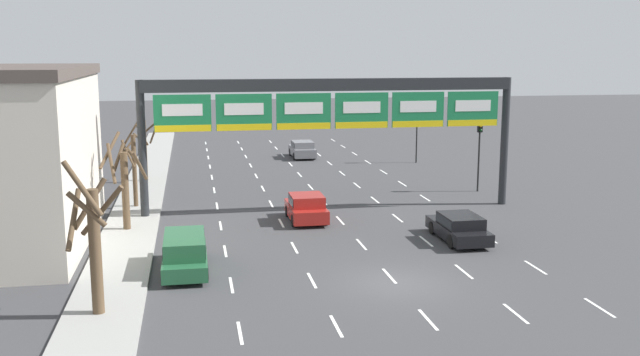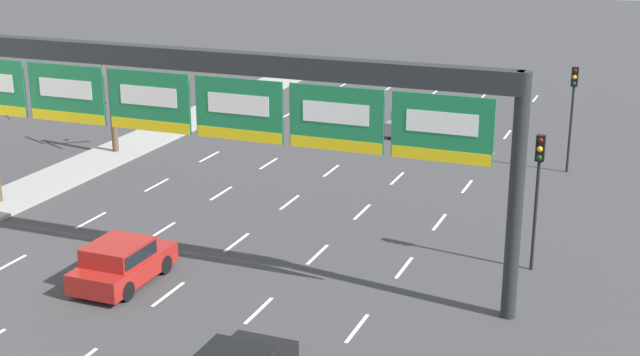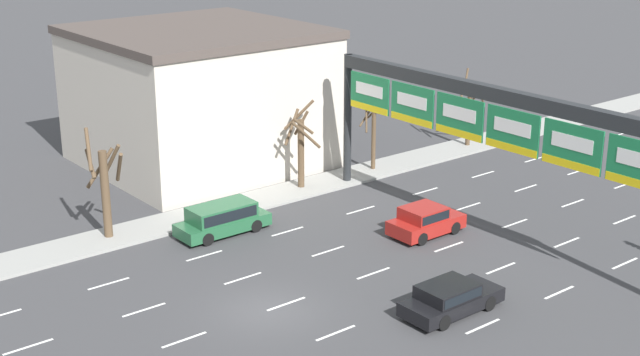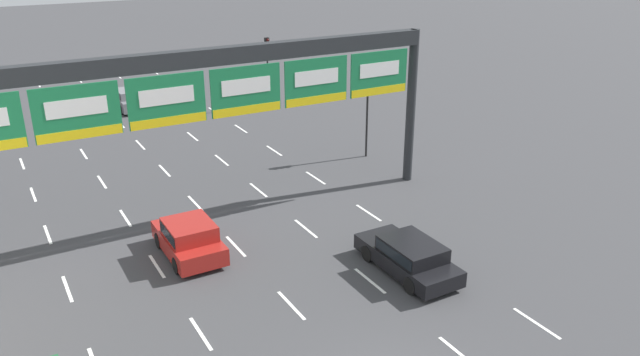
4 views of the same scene
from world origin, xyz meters
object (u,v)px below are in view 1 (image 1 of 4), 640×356
at_px(tree_bare_second, 134,162).
at_px(tree_bare_furthest, 124,180).
at_px(sign_gantry, 332,104).
at_px(tree_bare_third, 145,145).
at_px(car_grey, 302,149).
at_px(tree_bare_closest, 93,237).
at_px(car_black, 459,227).
at_px(traffic_light_near_gantry, 417,120).
at_px(car_red, 306,207).
at_px(traffic_light_mid_block, 480,140).
at_px(suv_green, 185,251).

bearing_deg(tree_bare_second, tree_bare_furthest, -90.66).
xyz_separation_m(sign_gantry, tree_bare_third, (-11.25, 11.34, -3.65)).
relative_size(car_grey, tree_bare_closest, 0.77).
relative_size(car_black, traffic_light_near_gantry, 0.90).
xyz_separation_m(sign_gantry, tree_bare_closest, (-11.50, -15.02, -3.40)).
xyz_separation_m(car_grey, tree_bare_third, (-12.79, -9.72, 1.88)).
height_order(car_grey, car_black, car_grey).
bearing_deg(tree_bare_closest, car_red, 53.00).
distance_m(traffic_light_near_gantry, traffic_light_mid_block, 12.47).
relative_size(car_black, tree_bare_closest, 0.82).
relative_size(car_red, tree_bare_closest, 0.71).
xyz_separation_m(sign_gantry, car_black, (4.93, -7.62, -5.59)).
bearing_deg(suv_green, sign_gantry, 50.41).
distance_m(sign_gantry, tree_bare_third, 16.38).
bearing_deg(car_red, traffic_light_mid_block, 26.50).
xyz_separation_m(tree_bare_closest, tree_bare_furthest, (0.02, 12.22, -0.18)).
height_order(car_grey, car_red, car_red).
xyz_separation_m(car_grey, car_black, (3.39, -28.69, -0.06)).
height_order(tree_bare_second, tree_bare_third, tree_bare_second).
bearing_deg(tree_bare_second, tree_bare_third, 88.86).
bearing_deg(sign_gantry, tree_bare_furthest, -166.28).
height_order(traffic_light_near_gantry, tree_bare_closest, tree_bare_closest).
height_order(tree_bare_closest, tree_bare_furthest, tree_bare_closest).
bearing_deg(tree_bare_furthest, traffic_light_mid_block, 17.15).
distance_m(car_grey, traffic_light_mid_block, 19.54).
relative_size(sign_gantry, tree_bare_second, 3.93).
xyz_separation_m(car_black, tree_bare_second, (-16.35, 10.42, 2.07)).
bearing_deg(car_black, sign_gantry, 122.92).
bearing_deg(tree_bare_furthest, tree_bare_third, 89.05).
height_order(car_red, traffic_light_mid_block, traffic_light_mid_block).
xyz_separation_m(sign_gantry, suv_green, (-8.43, -10.20, -5.43)).
relative_size(traffic_light_near_gantry, tree_bare_furthest, 1.01).
relative_size(sign_gantry, suv_green, 4.51).
distance_m(car_grey, traffic_light_near_gantry, 10.43).
xyz_separation_m(car_red, tree_bare_third, (-9.37, 13.59, 1.86)).
distance_m(car_red, tree_bare_second, 10.98).
bearing_deg(traffic_light_mid_block, sign_gantry, -159.34).
distance_m(suv_green, tree_bare_third, 21.80).
distance_m(car_red, traffic_light_mid_block, 14.40).
height_order(car_black, tree_bare_second, tree_bare_second).
bearing_deg(car_grey, tree_bare_second, -125.36).
height_order(car_red, tree_bare_closest, tree_bare_closest).
height_order(sign_gantry, tree_bare_closest, sign_gantry).
xyz_separation_m(sign_gantry, tree_bare_furthest, (-11.48, -2.80, -3.59)).
xyz_separation_m(car_black, tree_bare_third, (-16.18, 18.96, 1.94)).
xyz_separation_m(car_black, tree_bare_closest, (-16.43, -7.40, 2.19)).
relative_size(car_grey, car_red, 1.09).
distance_m(tree_bare_third, tree_bare_furthest, 14.15).
height_order(traffic_light_mid_block, tree_bare_furthest, tree_bare_furthest).
xyz_separation_m(sign_gantry, traffic_light_near_gantry, (10.52, 16.54, -2.73)).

